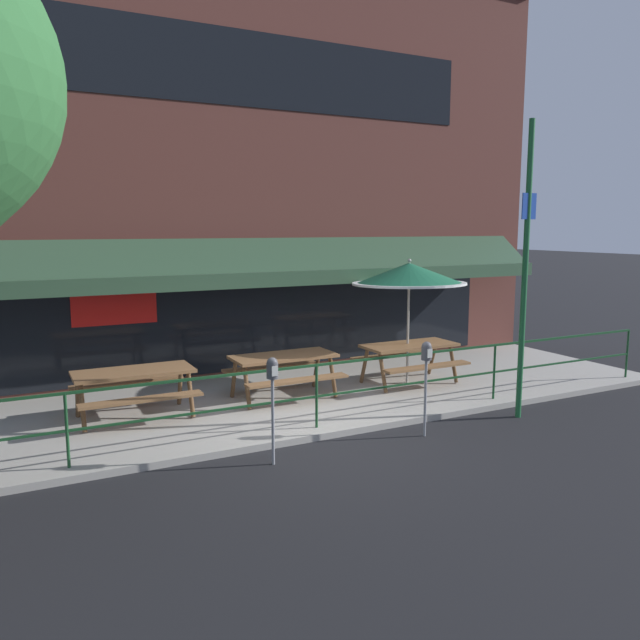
% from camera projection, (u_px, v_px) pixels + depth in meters
% --- Properties ---
extents(ground_plane, '(120.00, 120.00, 0.00)m').
position_uv_depth(ground_plane, '(326.00, 440.00, 9.05)').
color(ground_plane, black).
extents(patio_deck, '(15.00, 4.00, 0.10)m').
position_uv_depth(patio_deck, '(272.00, 402.00, 10.81)').
color(patio_deck, '#ADA89E').
rests_on(patio_deck, ground).
extents(restaurant_building, '(15.00, 1.60, 8.59)m').
position_uv_depth(restaurant_building, '(226.00, 165.00, 12.14)').
color(restaurant_building, brown).
rests_on(restaurant_building, ground).
extents(patio_railing, '(13.84, 0.04, 0.97)m').
position_uv_depth(patio_railing, '(317.00, 382.00, 9.20)').
color(patio_railing, '#194723').
rests_on(patio_railing, patio_deck).
extents(picnic_table_left, '(1.80, 1.42, 0.76)m').
position_uv_depth(picnic_table_left, '(134.00, 380.00, 9.67)').
color(picnic_table_left, brown).
rests_on(picnic_table_left, patio_deck).
extents(picnic_table_centre, '(1.80, 1.42, 0.76)m').
position_uv_depth(picnic_table_centre, '(284.00, 364.00, 10.83)').
color(picnic_table_centre, brown).
rests_on(picnic_table_centre, patio_deck).
extents(picnic_table_right, '(1.80, 1.42, 0.76)m').
position_uv_depth(picnic_table_right, '(409.00, 352.00, 11.84)').
color(picnic_table_right, brown).
rests_on(picnic_table_right, patio_deck).
extents(patio_umbrella_right, '(2.14, 2.14, 2.38)m').
position_uv_depth(patio_umbrella_right, '(409.00, 275.00, 11.67)').
color(patio_umbrella_right, '#B7B2A8').
rests_on(patio_umbrella_right, patio_deck).
extents(parking_meter_near, '(0.15, 0.16, 1.42)m').
position_uv_depth(parking_meter_near, '(272.00, 378.00, 7.95)').
color(parking_meter_near, gray).
rests_on(parking_meter_near, ground).
extents(parking_meter_far, '(0.15, 0.16, 1.42)m').
position_uv_depth(parking_meter_far, '(426.00, 360.00, 9.05)').
color(parking_meter_far, gray).
rests_on(parking_meter_far, ground).
extents(street_sign_pole, '(0.28, 0.09, 4.69)m').
position_uv_depth(street_sign_pole, '(525.00, 269.00, 9.79)').
color(street_sign_pole, '#1E6033').
rests_on(street_sign_pole, ground).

